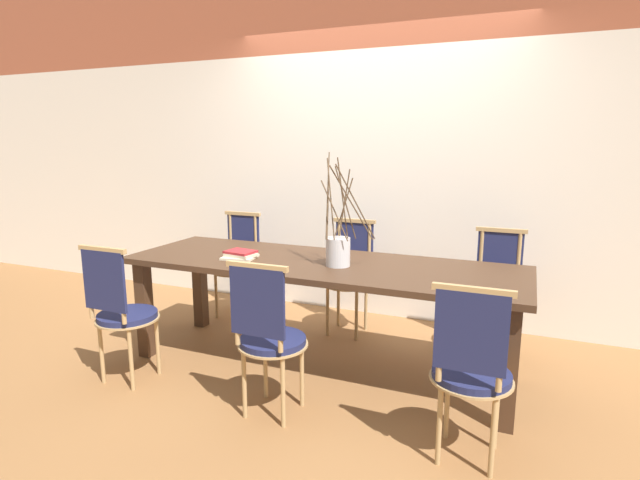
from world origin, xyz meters
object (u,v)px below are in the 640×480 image
chair_far_center (497,288)px  book_stack (240,255)px  vase_centerpiece (338,249)px  dining_table (320,275)px  chair_near_center (471,367)px

chair_far_center → book_stack: bearing=26.6°
chair_far_center → book_stack: size_ratio=3.81×
chair_far_center → vase_centerpiece: bearing=38.8°
vase_centerpiece → book_stack: vase_centerpiece is taller
vase_centerpiece → chair_far_center: bearing=38.8°
dining_table → book_stack: (-0.55, -0.12, 0.12)m
chair_near_center → vase_centerpiece: bearing=144.7°
dining_table → chair_far_center: 1.32m
dining_table → chair_near_center: (1.07, -0.71, -0.16)m
book_stack → chair_far_center: bearing=26.6°
dining_table → chair_far_center: bearing=32.8°
dining_table → vase_centerpiece: (0.15, -0.05, 0.21)m
chair_near_center → vase_centerpiece: (-0.92, 0.65, 0.37)m
chair_near_center → chair_far_center: 1.42m
vase_centerpiece → book_stack: 0.71m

